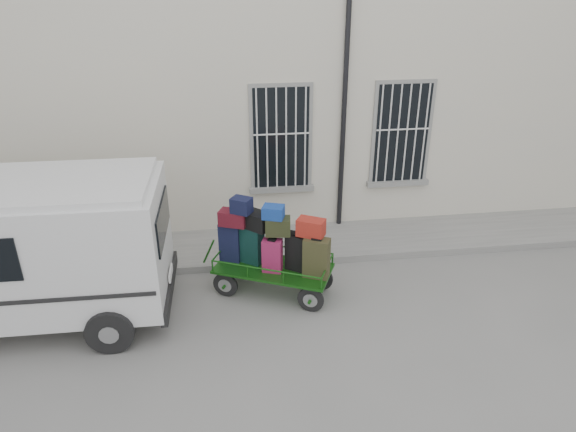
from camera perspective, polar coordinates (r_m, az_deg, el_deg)
The scene contains 5 objects.
ground at distance 9.57m, azimuth 3.95°, elevation -9.61°, with size 80.00×80.00×0.00m, color slate.
building at distance 13.50m, azimuth -0.41°, elevation 14.81°, with size 24.00×5.15×6.00m.
sidewalk at distance 11.37m, azimuth 1.78°, elevation -3.00°, with size 24.00×1.70×0.15m, color slate.
luggage_cart at distance 9.36m, azimuth -1.80°, elevation -3.55°, with size 2.48×1.76×1.88m.
van at distance 9.54m, azimuth -28.53°, elevation -2.88°, with size 5.10×2.37×2.55m.
Camera 1 is at (-1.70, -7.66, 5.48)m, focal length 32.00 mm.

